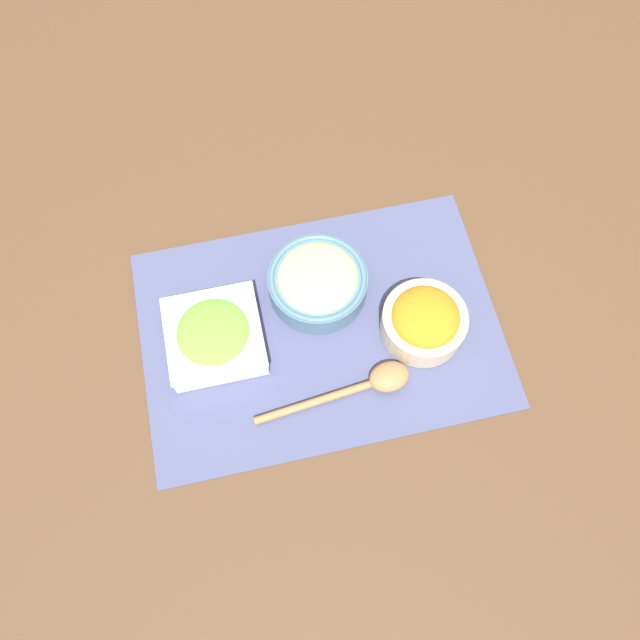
% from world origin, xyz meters
% --- Properties ---
extents(ground_plane, '(3.00, 3.00, 0.00)m').
position_xyz_m(ground_plane, '(0.00, 0.00, 0.00)').
color(ground_plane, '#513823').
extents(placemat, '(0.55, 0.39, 0.00)m').
position_xyz_m(placemat, '(0.00, 0.00, 0.00)').
color(placemat, '#474C70').
rests_on(placemat, ground_plane).
extents(carrot_bowl, '(0.13, 0.13, 0.07)m').
position_xyz_m(carrot_bowl, '(0.15, -0.04, 0.04)').
color(carrot_bowl, beige).
rests_on(carrot_bowl, placemat).
extents(lettuce_bowl, '(0.14, 0.14, 0.05)m').
position_xyz_m(lettuce_bowl, '(-0.16, 0.01, 0.03)').
color(lettuce_bowl, white).
rests_on(lettuce_bowl, placemat).
extents(cucumber_bowl, '(0.16, 0.16, 0.06)m').
position_xyz_m(cucumber_bowl, '(0.01, 0.07, 0.03)').
color(cucumber_bowl, slate).
rests_on(cucumber_bowl, placemat).
extents(wooden_spoon, '(0.24, 0.05, 0.03)m').
position_xyz_m(wooden_spoon, '(0.05, -0.11, 0.02)').
color(wooden_spoon, '#9E7042').
rests_on(wooden_spoon, placemat).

